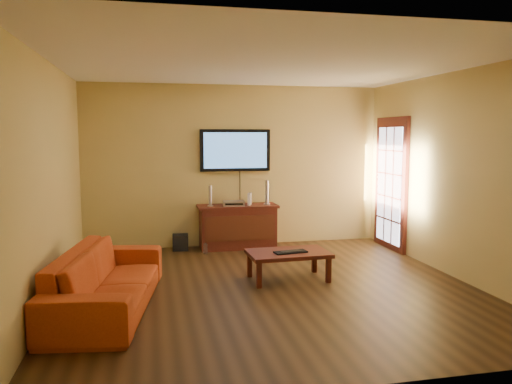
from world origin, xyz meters
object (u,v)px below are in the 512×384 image
object	(u,v)px
media_console	(238,226)
coffee_table	(288,255)
subwoofer	(180,242)
speaker_left	(210,197)
television	(235,150)
keyboard	(291,252)
game_console	(250,199)
sofa	(107,270)
bottle	(205,249)
av_receiver	(234,203)
speaker_right	(267,193)

from	to	relation	value
media_console	coffee_table	distance (m)	1.97
subwoofer	speaker_left	bearing A→B (deg)	-6.31
television	keyboard	distance (m)	2.56
coffee_table	game_console	distance (m)	1.99
sofa	keyboard	world-z (taller)	sofa
media_console	game_console	xyz separation A→B (m)	(0.20, -0.03, 0.46)
bottle	av_receiver	bearing A→B (deg)	32.60
coffee_table	keyboard	xyz separation A→B (m)	(0.01, -0.07, 0.06)
speaker_right	av_receiver	distance (m)	0.59
media_console	av_receiver	world-z (taller)	av_receiver
coffee_table	av_receiver	world-z (taller)	av_receiver
coffee_table	speaker_left	bearing A→B (deg)	112.11
subwoofer	coffee_table	bearing A→B (deg)	-54.39
television	bottle	size ratio (longest dim) A/B	6.21
television	speaker_left	xyz separation A→B (m)	(-0.46, -0.24, -0.74)
sofa	speaker_right	bearing A→B (deg)	-33.86
media_console	bottle	bearing A→B (deg)	-147.98
coffee_table	sofa	distance (m)	2.30
coffee_table	television	bearing A→B (deg)	98.48
sofa	av_receiver	xyz separation A→B (m)	(1.81, 2.55, 0.32)
speaker_right	av_receiver	size ratio (longest dim) A/B	1.17
television	av_receiver	size ratio (longest dim) A/B	3.45
keyboard	television	bearing A→B (deg)	98.56
bottle	keyboard	size ratio (longest dim) A/B	0.43
media_console	bottle	size ratio (longest dim) A/B	6.92
media_console	game_console	world-z (taller)	game_console
game_console	keyboard	distance (m)	2.04
speaker_left	bottle	size ratio (longest dim) A/B	1.78
television	game_console	world-z (taller)	television
subwoofer	bottle	bearing A→B (deg)	-45.36
speaker_right	game_console	bearing A→B (deg)	-177.45
game_console	keyboard	bearing A→B (deg)	-62.62
game_console	av_receiver	bearing A→B (deg)	-153.71
sofa	bottle	world-z (taller)	sofa
media_console	television	size ratio (longest dim) A/B	1.11
media_console	subwoofer	size ratio (longest dim) A/B	5.25
television	coffee_table	distance (m)	2.54
speaker_right	bottle	size ratio (longest dim) A/B	2.10
coffee_table	av_receiver	size ratio (longest dim) A/B	3.08
game_console	subwoofer	world-z (taller)	game_console
game_console	speaker_right	bearing A→B (deg)	25.99
media_console	game_console	bearing A→B (deg)	-7.27
game_console	keyboard	xyz separation A→B (m)	(0.14, -1.99, -0.44)
sofa	game_console	xyz separation A→B (m)	(2.08, 2.57, 0.38)
speaker_right	speaker_left	bearing A→B (deg)	-178.71
speaker_right	subwoofer	distance (m)	1.64
television	bottle	xyz separation A→B (m)	(-0.58, -0.57, -1.53)
subwoofer	bottle	size ratio (longest dim) A/B	1.32
media_console	sofa	xyz separation A→B (m)	(-1.88, -2.59, 0.07)
coffee_table	speaker_left	xyz separation A→B (m)	(-0.78, 1.91, 0.55)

